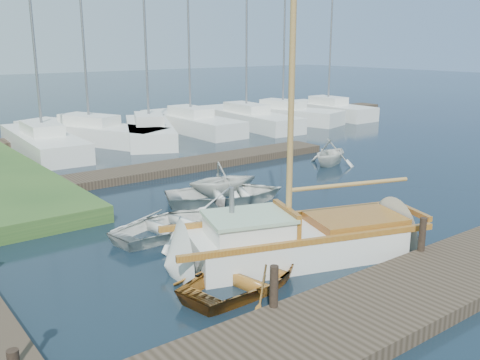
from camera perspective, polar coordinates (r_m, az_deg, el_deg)
ground at (r=15.52m, az=0.00°, el=-4.29°), size 160.00×160.00×0.00m
near_dock at (r=11.61m, az=18.49°, el=-11.00°), size 18.00×2.20×0.30m
far_dock at (r=21.76m, az=-6.12°, el=1.53°), size 14.00×1.60×0.30m
pontoon at (r=33.88m, az=-2.81°, el=6.24°), size 30.00×1.60×0.30m
mooring_post_1 at (r=9.90m, az=3.64°, el=-11.26°), size 0.16×0.16×0.80m
mooring_post_2 at (r=13.07m, az=18.87°, el=-5.51°), size 0.16×0.16×0.80m
sailboat at (r=12.96m, az=6.61°, el=-6.65°), size 7.41×4.06×9.83m
dinghy at (r=11.42m, az=1.02°, el=-9.54°), size 3.75×3.00×0.69m
tender_a at (r=14.48m, az=-7.54°, el=-4.40°), size 3.66×2.89×0.68m
tender_b at (r=17.87m, az=-1.82°, el=0.31°), size 2.75×2.50×1.25m
tender_c at (r=17.05m, az=-1.53°, el=-1.18°), size 4.54×3.93×0.79m
tender_d at (r=22.67m, az=9.66°, el=3.13°), size 2.87×2.67×1.23m
marina_boat_0 at (r=26.59m, az=-20.28°, el=4.00°), size 2.63×8.08×11.24m
marina_boat_1 at (r=28.74m, az=-15.73°, el=5.05°), size 5.65×8.86×9.28m
marina_boat_2 at (r=28.42m, az=-9.65°, el=5.36°), size 4.95×7.50×12.48m
marina_boat_3 at (r=31.17m, az=-5.28°, el=6.27°), size 2.30×8.13×11.79m
marina_boat_4 at (r=32.85m, az=0.68°, el=6.74°), size 2.68×8.85×11.51m
marina_boat_5 at (r=35.00m, az=4.59°, el=7.16°), size 4.38×8.15×9.99m
marina_boat_6 at (r=37.47m, az=9.36°, el=7.50°), size 2.25×7.03×9.80m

